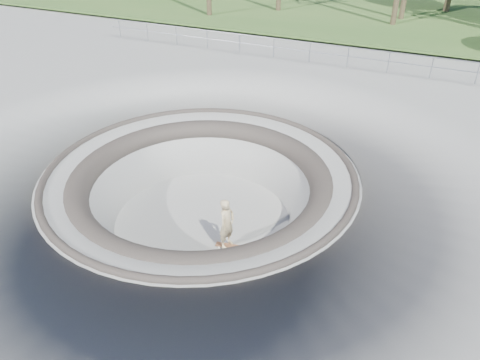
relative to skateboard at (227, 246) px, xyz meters
The scene contains 6 objects.
ground 2.55m from the skateboard, 144.51° to the left, with size 180.00×180.00×0.00m, color #9D9C98.
skate_bowl 1.77m from the skateboard, 144.51° to the left, with size 14.00×14.00×4.10m.
distant_hills 58.48m from the skateboard, 87.70° to the left, with size 103.20×45.00×28.60m.
safety_railing 13.35m from the skateboard, 96.31° to the left, with size 25.00×0.06×1.03m.
skateboard is the anchor object (origin of this frame).
skater 0.88m from the skateboard, 26.57° to the left, with size 0.63×0.41×1.73m, color #D8BE8B.
Camera 1 is at (6.57, -11.43, 7.89)m, focal length 35.00 mm.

